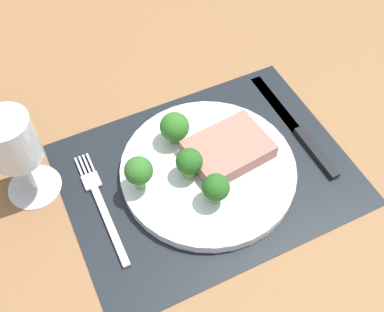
{
  "coord_description": "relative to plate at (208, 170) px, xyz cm",
  "views": [
    {
      "loc": [
        -18.38,
        -32.96,
        56.41
      ],
      "look_at": [
        -1.28,
        2.69,
        1.9
      ],
      "focal_mm": 43.38,
      "sensor_mm": 36.0,
      "label": 1
    }
  ],
  "objects": [
    {
      "name": "placemat",
      "position": [
        0.0,
        0.0,
        -0.95
      ],
      "size": [
        40.78,
        30.8,
        0.3
      ],
      "primitive_type": "cube",
      "color": "black",
      "rests_on": "ground_plane"
    },
    {
      "name": "ground_plane",
      "position": [
        0.0,
        0.0,
        -2.6
      ],
      "size": [
        140.0,
        110.0,
        3.0
      ],
      "primitive_type": "cube",
      "color": "brown"
    },
    {
      "name": "broccoli_back_left",
      "position": [
        -3.0,
        -0.46,
        3.69
      ],
      "size": [
        3.74,
        3.74,
        4.99
      ],
      "color": "#6B994C",
      "rests_on": "plate"
    },
    {
      "name": "plate",
      "position": [
        0.0,
        0.0,
        0.0
      ],
      "size": [
        25.29,
        25.29,
        1.6
      ],
      "primitive_type": "cylinder",
      "color": "silver",
      "rests_on": "placemat"
    },
    {
      "name": "wine_glass",
      "position": [
        -23.37,
        8.67,
        8.8
      ],
      "size": [
        7.6,
        7.6,
        14.58
      ],
      "color": "silver",
      "rests_on": "ground_plane"
    },
    {
      "name": "knife",
      "position": [
        16.16,
        0.53,
        -0.5
      ],
      "size": [
        1.8,
        23.0,
        0.8
      ],
      "rotation": [
        0.0,
        0.0,
        -0.03
      ],
      "color": "black",
      "rests_on": "placemat"
    },
    {
      "name": "broccoli_near_fork",
      "position": [
        -1.67,
        -5.34,
        3.93
      ],
      "size": [
        3.7,
        3.7,
        5.11
      ],
      "color": "#6B994C",
      "rests_on": "plate"
    },
    {
      "name": "steak",
      "position": [
        3.56,
        0.74,
        2.01
      ],
      "size": [
        12.32,
        9.61,
        2.43
      ],
      "primitive_type": "cube",
      "rotation": [
        0.0,
        0.0,
        0.11
      ],
      "color": "#9E6B5B",
      "rests_on": "plate"
    },
    {
      "name": "fork",
      "position": [
        -15.78,
        1.42,
        -0.55
      ],
      "size": [
        2.4,
        19.2,
        0.5
      ],
      "rotation": [
        0.0,
        0.0,
        -0.05
      ],
      "color": "silver",
      "rests_on": "placemat"
    },
    {
      "name": "broccoli_center",
      "position": [
        -2.28,
        6.42,
        3.85
      ],
      "size": [
        4.29,
        4.29,
        5.29
      ],
      "color": "#5B8942",
      "rests_on": "plate"
    },
    {
      "name": "broccoli_near_steak",
      "position": [
        -9.88,
        1.11,
        4.44
      ],
      "size": [
        3.89,
        3.89,
        5.75
      ],
      "color": "#6B994C",
      "rests_on": "plate"
    }
  ]
}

